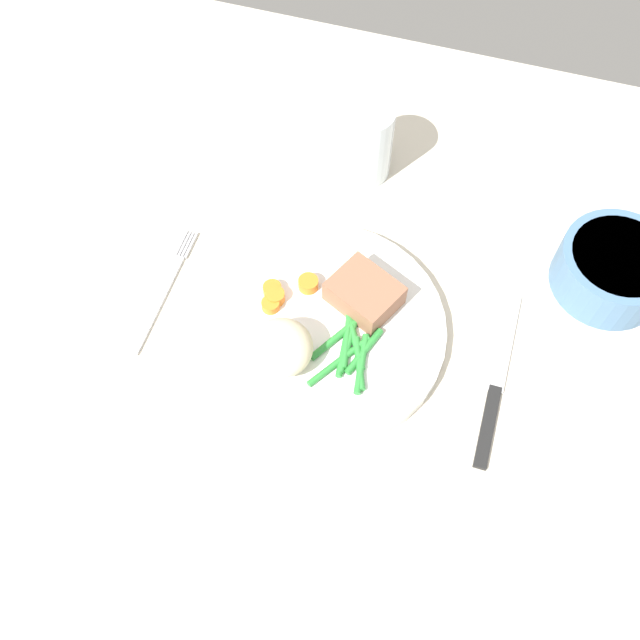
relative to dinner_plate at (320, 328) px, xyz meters
The scene contains 10 objects.
dining_table 4.51cm from the dinner_plate, 129.14° to the left, with size 120.00×90.00×2.00cm.
dinner_plate is the anchor object (origin of this frame).
meat_portion 6.03cm from the dinner_plate, 49.40° to the left, with size 7.01×5.74×2.94cm, color #936047.
mashed_potatoes 6.22cm from the dinner_plate, 116.57° to the right, with size 6.49×6.51×4.50cm, color beige.
carrot_slices 5.43cm from the dinner_plate, 154.01° to the left, with size 6.02×5.77×1.28cm.
green_beans 4.53cm from the dinner_plate, 25.93° to the right, with size 6.69×10.71×0.76cm.
fork 18.18cm from the dinner_plate, behind, with size 1.44×16.60×0.40cm.
knife 19.31cm from the dinner_plate, ahead, with size 1.70×20.50×0.64cm.
water_glass 23.78cm from the dinner_plate, 94.51° to the left, with size 7.01×7.01×9.78cm.
salad_bowl 32.70cm from the dinner_plate, 28.08° to the left, with size 12.42×12.42×5.52cm.
Camera 1 is at (12.99, -37.03, 68.33)cm, focal length 39.00 mm.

